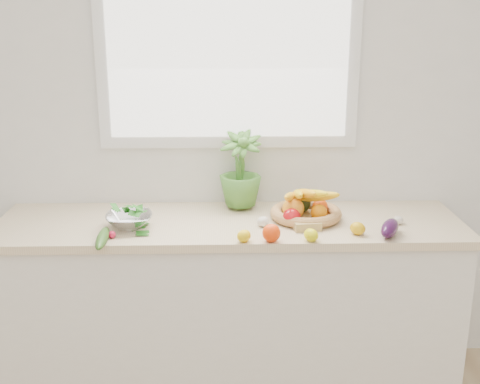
{
  "coord_description": "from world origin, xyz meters",
  "views": [
    {
      "loc": [
        -0.02,
        -0.78,
        1.86
      ],
      "look_at": [
        0.05,
        1.93,
        1.05
      ],
      "focal_mm": 45.0,
      "sensor_mm": 36.0,
      "label": 1
    }
  ],
  "objects_px": {
    "colander_with_spinach": "(129,216)",
    "eggplant": "(390,228)",
    "apple": "(292,217)",
    "potted_herb": "(240,169)",
    "fruit_basket": "(305,209)",
    "cucumber": "(102,238)"
  },
  "relations": [
    {
      "from": "cucumber",
      "to": "potted_herb",
      "type": "height_order",
      "value": "potted_herb"
    },
    {
      "from": "eggplant",
      "to": "potted_herb",
      "type": "distance_m",
      "value": 0.8
    },
    {
      "from": "eggplant",
      "to": "potted_herb",
      "type": "height_order",
      "value": "potted_herb"
    },
    {
      "from": "potted_herb",
      "to": "colander_with_spinach",
      "type": "bearing_deg",
      "value": -151.13
    },
    {
      "from": "cucumber",
      "to": "colander_with_spinach",
      "type": "xyz_separation_m",
      "value": [
        0.09,
        0.19,
        0.03
      ]
    },
    {
      "from": "colander_with_spinach",
      "to": "eggplant",
      "type": "bearing_deg",
      "value": -6.33
    },
    {
      "from": "fruit_basket",
      "to": "colander_with_spinach",
      "type": "bearing_deg",
      "value": -172.64
    },
    {
      "from": "cucumber",
      "to": "fruit_basket",
      "type": "relative_size",
      "value": 0.6
    },
    {
      "from": "potted_herb",
      "to": "colander_with_spinach",
      "type": "distance_m",
      "value": 0.62
    },
    {
      "from": "potted_herb",
      "to": "fruit_basket",
      "type": "relative_size",
      "value": 0.87
    },
    {
      "from": "fruit_basket",
      "to": "colander_with_spinach",
      "type": "xyz_separation_m",
      "value": [
        -0.83,
        -0.11,
        0.01
      ]
    },
    {
      "from": "eggplant",
      "to": "fruit_basket",
      "type": "height_order",
      "value": "fruit_basket"
    },
    {
      "from": "eggplant",
      "to": "cucumber",
      "type": "xyz_separation_m",
      "value": [
        -1.27,
        -0.06,
        -0.01
      ]
    },
    {
      "from": "eggplant",
      "to": "fruit_basket",
      "type": "distance_m",
      "value": 0.42
    },
    {
      "from": "cucumber",
      "to": "fruit_basket",
      "type": "xyz_separation_m",
      "value": [
        0.92,
        0.29,
        0.03
      ]
    },
    {
      "from": "fruit_basket",
      "to": "cucumber",
      "type": "bearing_deg",
      "value": -162.3
    },
    {
      "from": "eggplant",
      "to": "fruit_basket",
      "type": "bearing_deg",
      "value": 145.62
    },
    {
      "from": "apple",
      "to": "colander_with_spinach",
      "type": "height_order",
      "value": "colander_with_spinach"
    },
    {
      "from": "fruit_basket",
      "to": "colander_with_spinach",
      "type": "distance_m",
      "value": 0.84
    },
    {
      "from": "apple",
      "to": "potted_herb",
      "type": "distance_m",
      "value": 0.4
    },
    {
      "from": "eggplant",
      "to": "apple",
      "type": "bearing_deg",
      "value": 161.62
    },
    {
      "from": "potted_herb",
      "to": "colander_with_spinach",
      "type": "height_order",
      "value": "potted_herb"
    }
  ]
}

